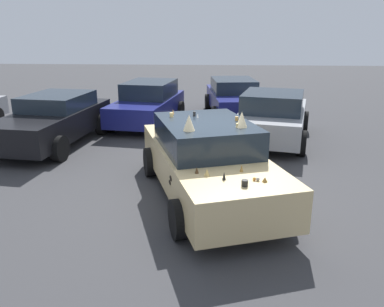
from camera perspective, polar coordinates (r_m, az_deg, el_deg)
ground_plane at (r=7.92m, az=2.18°, el=-6.26°), size 60.00×60.00×0.00m
art_car_decorated at (r=7.66m, az=2.19°, el=-0.92°), size 5.00×3.19×1.80m
parked_sedan_row_back_center at (r=11.92m, az=-19.52°, el=4.70°), size 4.54×2.38×1.43m
parked_sedan_far_left at (r=11.86m, az=11.71°, el=5.36°), size 4.48×2.75×1.48m
parked_sedan_near_left at (r=13.87m, az=-6.42°, el=7.34°), size 4.33×2.37×1.47m
parked_sedan_row_back_far at (r=15.26m, az=6.10°, el=8.19°), size 4.50×2.33×1.39m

